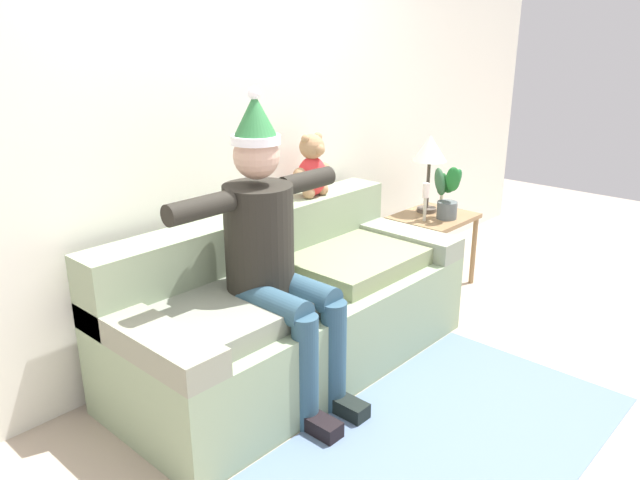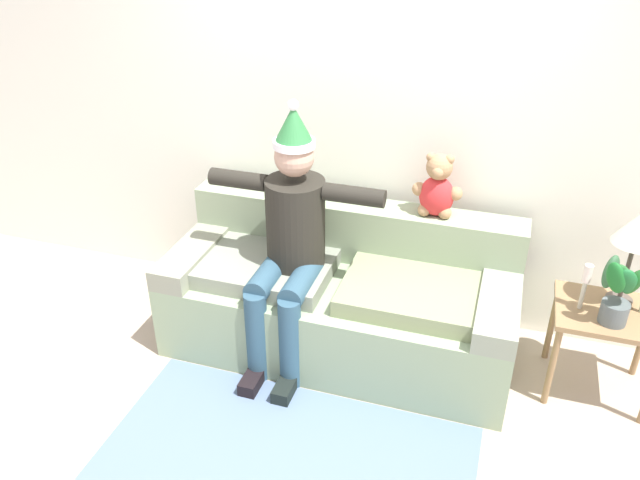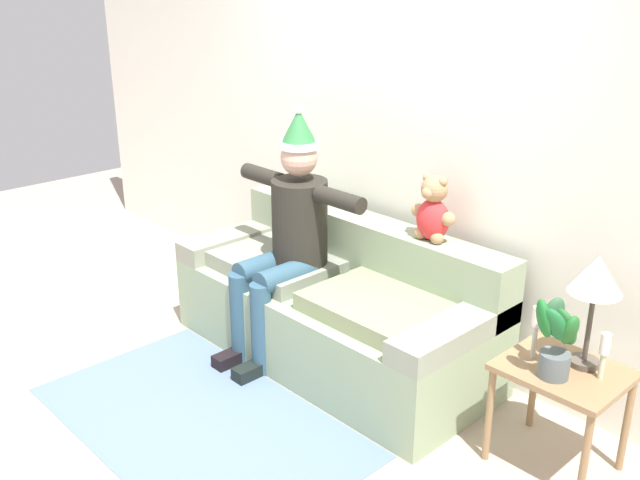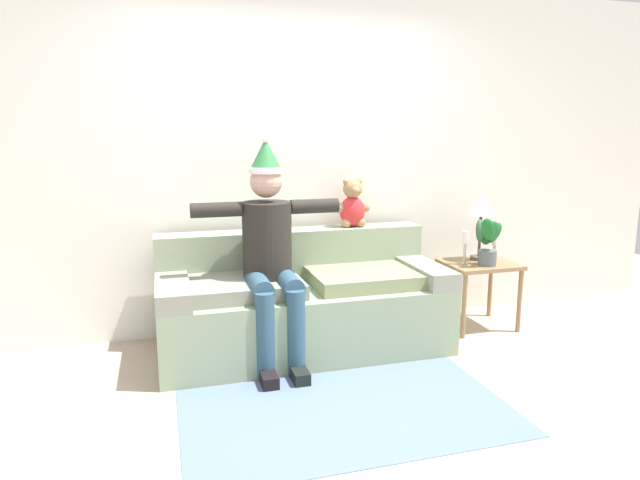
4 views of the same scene
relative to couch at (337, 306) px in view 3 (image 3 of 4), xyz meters
name	(u,v)px [view 3 (image 3 of 4)]	position (x,y,z in m)	size (l,w,h in m)	color
ground_plane	(201,420)	(0.00, -1.02, -0.34)	(10.00, 10.00, 0.00)	tan
back_wall	(400,130)	(0.00, 0.53, 1.01)	(7.00, 0.10, 2.70)	silver
couch	(337,306)	(0.00, 0.00, 0.00)	(2.05, 0.88, 0.83)	gray
person_seated	(288,232)	(-0.26, -0.16, 0.46)	(1.02, 0.77, 1.55)	black
teddy_bear	(433,211)	(0.48, 0.27, 0.67)	(0.29, 0.17, 0.38)	red
side_table	(562,384)	(1.48, 0.02, 0.12)	(0.55, 0.47, 0.54)	olive
table_lamp	(596,280)	(1.53, 0.12, 0.64)	(0.24, 0.24, 0.55)	#534941
potted_plant	(556,336)	(1.47, -0.08, 0.41)	(0.23, 0.24, 0.40)	#565F62
candle_tall	(536,325)	(1.32, 0.00, 0.37)	(0.04, 0.04, 0.27)	beige
candle_short	(604,350)	(1.63, 0.06, 0.35)	(0.04, 0.04, 0.23)	beige
area_rug	(199,420)	(0.00, -1.03, -0.33)	(1.86, 1.08, 0.01)	slate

